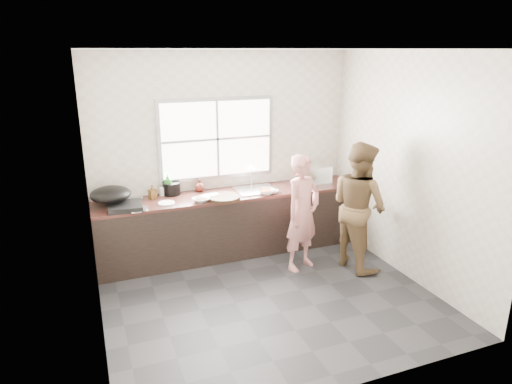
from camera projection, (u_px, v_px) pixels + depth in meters
name	position (u px, v px, depth m)	size (l,w,h in m)	color
floor	(268.00, 297.00, 5.21)	(3.60, 3.20, 0.01)	#262629
ceiling	(271.00, 49.00, 4.40)	(3.60, 3.20, 0.01)	silver
wall_back	(224.00, 153.00, 6.24)	(3.60, 0.01, 2.70)	beige
wall_left	(88.00, 203.00, 4.18)	(0.01, 3.20, 2.70)	beige
wall_right	(409.00, 168.00, 5.43)	(0.01, 3.20, 2.70)	beige
wall_front	(353.00, 239.00, 3.38)	(3.60, 0.01, 2.70)	beige
cabinet	(232.00, 224.00, 6.24)	(3.60, 0.62, 0.82)	black
countertop	(232.00, 194.00, 6.11)	(3.60, 0.64, 0.04)	#3D1E18
sink	(256.00, 190.00, 6.22)	(0.55, 0.45, 0.02)	silver
faucet	(251.00, 176.00, 6.36)	(0.02, 0.02, 0.30)	silver
window_frame	(217.00, 139.00, 6.13)	(1.60, 0.05, 1.10)	#9EA0A5
window_glazing	(217.00, 139.00, 6.11)	(1.50, 0.01, 1.00)	white
woman	(302.00, 217.00, 5.71)	(0.51, 0.33, 1.39)	#D88782
person_side	(359.00, 206.00, 5.74)	(0.80, 0.62, 1.63)	brown
cutting_board	(224.00, 198.00, 5.85)	(0.42, 0.42, 0.04)	black
cleaver	(210.00, 195.00, 5.89)	(0.23, 0.11, 0.01)	#B4B5BB
bowl_mince	(201.00, 200.00, 5.74)	(0.21, 0.21, 0.05)	white
bowl_crabs	(266.00, 192.00, 6.05)	(0.17, 0.17, 0.05)	white
bowl_held	(273.00, 191.00, 6.09)	(0.18, 0.18, 0.06)	white
black_pot	(172.00, 189.00, 6.02)	(0.23, 0.23, 0.16)	black
plate_food	(166.00, 203.00, 5.67)	(0.21, 0.21, 0.02)	white
bottle_green	(168.00, 184.00, 5.98)	(0.12, 0.12, 0.31)	#2E862B
bottle_brown_tall	(152.00, 193.00, 5.84)	(0.07, 0.08, 0.17)	#4B3212
bottle_brown_short	(200.00, 186.00, 6.15)	(0.12, 0.12, 0.16)	#471A11
glass_jar	(162.00, 191.00, 5.98)	(0.08, 0.08, 0.11)	silver
burner	(125.00, 206.00, 5.50)	(0.40, 0.40, 0.06)	black
wok	(110.00, 194.00, 5.54)	(0.49, 0.49, 0.19)	black
dish_rack	(316.00, 176.00, 6.43)	(0.36, 0.26, 0.27)	white
pot_lid_left	(136.00, 209.00, 5.47)	(0.28, 0.28, 0.01)	silver
pot_lid_right	(133.00, 198.00, 5.87)	(0.25, 0.25, 0.01)	#B1B4B8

